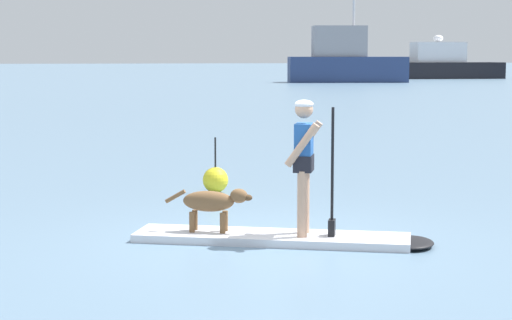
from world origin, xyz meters
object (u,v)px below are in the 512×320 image
paddleboard (290,238)px  dog (212,202)px  moored_boat_far_port (345,61)px  moored_boat_far_starboard (443,65)px  person_paddler (305,157)px  marker_buoy (215,180)px

paddleboard → dog: bearing=159.0°
moored_boat_far_port → moored_boat_far_starboard: bearing=36.1°
dog → moored_boat_far_starboard: bearing=65.0°
person_paddler → marker_buoy: (-0.48, 4.17, -0.84)m
person_paddler → moored_boat_far_port: size_ratio=0.14×
paddleboard → moored_boat_far_starboard: size_ratio=0.35×
paddleboard → moored_boat_far_port: (18.55, 59.38, 1.65)m
person_paddler → moored_boat_far_port: moored_boat_far_port is taller
dog → person_paddler: bearing=-21.0°
paddleboard → moored_boat_far_starboard: moored_boat_far_starboard is taller
paddleboard → dog: (-0.91, 0.35, 0.42)m
dog → moored_boat_far_starboard: (31.61, 67.88, 0.79)m
moored_boat_far_port → person_paddler: bearing=-107.2°
moored_boat_far_port → moored_boat_far_starboard: 15.03m
paddleboard → dog: 1.06m
person_paddler → marker_buoy: person_paddler is taller
marker_buoy → person_paddler: bearing=-83.5°
paddleboard → moored_boat_far_starboard: 74.83m
person_paddler → dog: bearing=159.0°
moored_boat_far_port → dog: bearing=-108.2°
moored_boat_far_starboard → marker_buoy: moored_boat_far_starboard is taller
moored_boat_far_starboard → paddleboard: bearing=-114.2°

